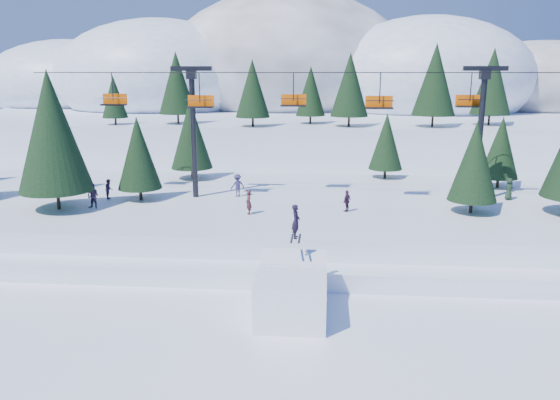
# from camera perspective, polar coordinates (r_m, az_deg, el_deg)

# --- Properties ---
(ground) EXTENTS (160.00, 160.00, 0.00)m
(ground) POSITION_cam_1_polar(r_m,az_deg,el_deg) (27.30, 1.37, -13.68)
(ground) COLOR white
(ground) RESTS_ON ground
(mid_shelf) EXTENTS (70.00, 22.00, 2.50)m
(mid_shelf) POSITION_cam_1_polar(r_m,az_deg,el_deg) (43.75, 2.82, -1.47)
(mid_shelf) COLOR white
(mid_shelf) RESTS_ON ground
(berm) EXTENTS (70.00, 6.00, 1.10)m
(berm) POSITION_cam_1_polar(r_m,az_deg,el_deg) (34.42, 2.19, -6.83)
(berm) COLOR white
(berm) RESTS_ON ground
(mountain_ridge) EXTENTS (119.00, 60.00, 26.46)m
(mountain_ridge) POSITION_cam_1_polar(r_m,az_deg,el_deg) (97.92, 1.05, 11.68)
(mountain_ridge) COLOR white
(mountain_ridge) RESTS_ON ground
(jump_kicker) EXTENTS (3.53, 4.82, 5.61)m
(jump_kicker) POSITION_cam_1_polar(r_m,az_deg,el_deg) (28.42, 1.26, -9.62)
(jump_kicker) COLOR white
(jump_kicker) RESTS_ON ground
(chairlift) EXTENTS (46.00, 3.21, 10.28)m
(chairlift) POSITION_cam_1_polar(r_m,az_deg,el_deg) (42.45, 5.68, 9.09)
(chairlift) COLOR black
(chairlift) RESTS_ON mid_shelf
(conifer_stand) EXTENTS (63.90, 18.58, 10.09)m
(conifer_stand) POSITION_cam_1_polar(r_m,az_deg,el_deg) (42.52, 4.71, 6.18)
(conifer_stand) COLOR black
(conifer_stand) RESTS_ON mid_shelf
(distant_skiers) EXTENTS (32.32, 7.02, 1.87)m
(distant_skiers) POSITION_cam_1_polar(r_m,az_deg,el_deg) (41.98, -3.99, 0.88)
(distant_skiers) COLOR #3D2744
(distant_skiers) RESTS_ON mid_shelf
(banner_near) EXTENTS (2.86, 0.11, 0.90)m
(banner_near) POSITION_cam_1_polar(r_m,az_deg,el_deg) (31.85, 9.49, -8.72)
(banner_near) COLOR black
(banner_near) RESTS_ON ground
(banner_far) EXTENTS (2.75, 0.82, 0.90)m
(banner_far) POSITION_cam_1_polar(r_m,az_deg,el_deg) (34.79, 22.14, -7.63)
(banner_far) COLOR black
(banner_far) RESTS_ON ground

